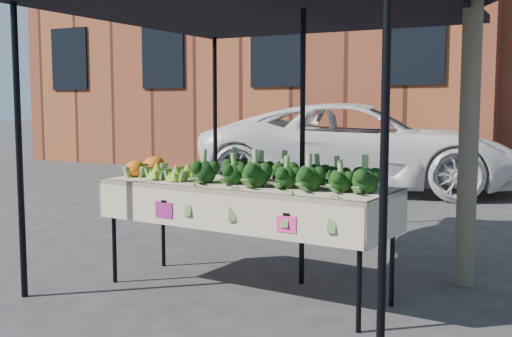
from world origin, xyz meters
name	(u,v)px	position (x,y,z in m)	size (l,w,h in m)	color
ground	(229,291)	(0.00, 0.00, 0.00)	(90.00, 90.00, 0.00)	#2C2C2F
table	(244,239)	(0.14, 0.00, 0.45)	(2.45, 0.96, 0.90)	#C7B698
canopy	(269,122)	(0.09, 0.56, 1.37)	(3.16, 3.16, 2.74)	black
broccoli_heap	(287,170)	(0.50, 0.03, 1.03)	(1.53, 0.56, 0.25)	black
romanesco_cluster	(174,167)	(-0.52, -0.01, 1.00)	(0.42, 0.46, 0.19)	#84B02D
cauliflower_pair	(145,166)	(-0.89, 0.07, 0.99)	(0.22, 0.42, 0.17)	orange
vehicle	(362,32)	(-1.02, 6.37, 2.78)	(2.56, 1.54, 5.56)	white
street_tree	(474,3)	(1.67, 1.10, 2.34)	(2.38, 2.38, 4.69)	#1E4C14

